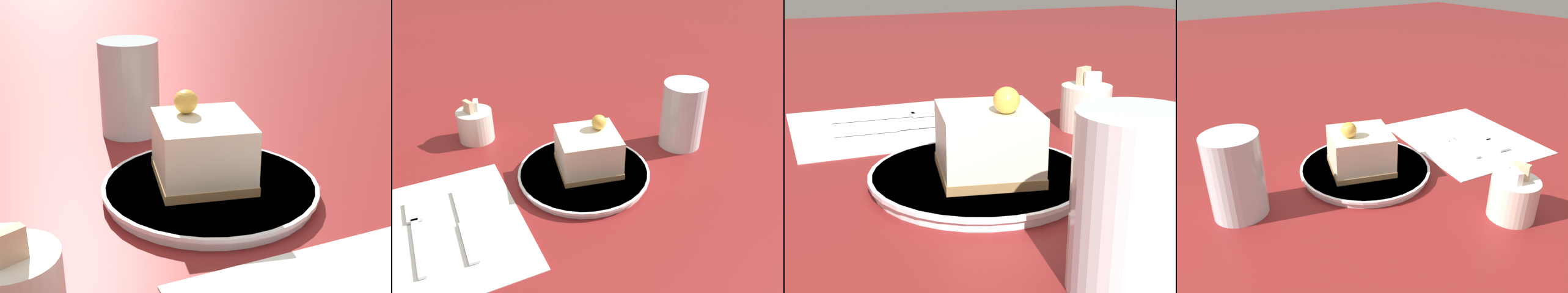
% 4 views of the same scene
% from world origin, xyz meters
% --- Properties ---
extents(ground_plane, '(4.00, 4.00, 0.00)m').
position_xyz_m(ground_plane, '(0.00, 0.00, 0.00)').
color(ground_plane, maroon).
extents(plate, '(0.21, 0.21, 0.01)m').
position_xyz_m(plate, '(-0.03, 0.02, 0.01)').
color(plate, white).
rests_on(plate, ground_plane).
extents(cake_slice, '(0.12, 0.11, 0.09)m').
position_xyz_m(cake_slice, '(-0.02, 0.03, 0.05)').
color(cake_slice, '#9E7547').
rests_on(cake_slice, plate).
extents(sugar_bowl, '(0.06, 0.06, 0.08)m').
position_xyz_m(sugar_bowl, '(-0.14, 0.23, 0.03)').
color(sugar_bowl, silver).
rests_on(sugar_bowl, ground_plane).
extents(drinking_glass, '(0.07, 0.07, 0.12)m').
position_xyz_m(drinking_glass, '(0.17, 0.02, 0.06)').
color(drinking_glass, silver).
rests_on(drinking_glass, ground_plane).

